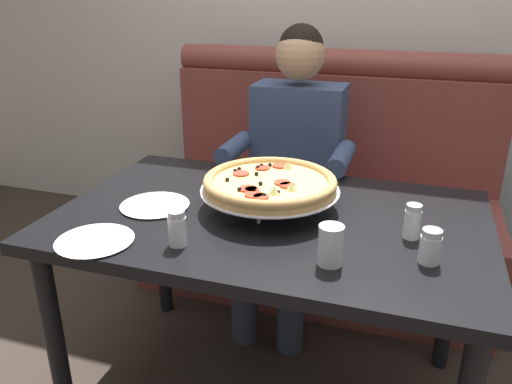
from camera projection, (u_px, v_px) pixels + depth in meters
The scene contains 10 objects.
booth_bench at pixel (321, 204), 2.54m from camera, with size 1.66×0.78×1.13m.
dining_table at pixel (270, 238), 1.66m from camera, with size 1.36×0.86×0.73m.
diner_main at pixel (292, 159), 2.22m from camera, with size 0.54×0.64×1.27m.
pizza at pixel (270, 184), 1.64m from camera, with size 0.45×0.45×0.12m.
shaker_pepper_flakes at pixel (412, 224), 1.46m from camera, with size 0.05×0.05×0.10m.
shaker_parmesan at pixel (430, 249), 1.33m from camera, with size 0.06×0.06×0.10m.
shaker_oregano at pixel (177, 231), 1.42m from camera, with size 0.05×0.05×0.10m.
plate_near_left at pixel (95, 239), 1.44m from camera, with size 0.22×0.22×0.02m.
plate_near_right at pixel (155, 203), 1.68m from camera, with size 0.23×0.23×0.02m.
drinking_glass at pixel (330, 248), 1.32m from camera, with size 0.07×0.07×0.11m.
Camera 1 is at (0.42, -1.42, 1.41)m, focal length 35.50 mm.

